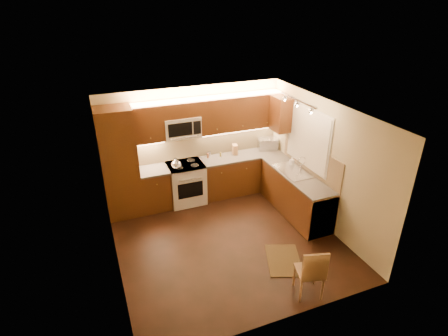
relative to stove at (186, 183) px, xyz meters
name	(u,v)px	position (x,y,z in m)	size (l,w,h in m)	color
floor	(227,240)	(0.30, -1.68, -0.46)	(4.00, 4.00, 0.01)	black
ceiling	(228,113)	(0.30, -1.68, 2.04)	(4.00, 4.00, 0.01)	beige
wall_back	(193,143)	(0.30, 0.32, 0.79)	(4.00, 0.01, 2.50)	#BDB28A
wall_front	(287,250)	(0.30, -3.67, 0.79)	(4.00, 0.01, 2.50)	#BDB28A
wall_left	(109,204)	(-1.70, -1.68, 0.79)	(0.01, 4.00, 2.50)	#BDB28A
wall_right	(323,164)	(2.30, -1.68, 0.79)	(0.01, 4.00, 2.50)	#BDB28A
pantry	(119,164)	(-1.35, 0.02, 0.69)	(0.70, 0.60, 2.30)	#441F0E
base_cab_back_left	(155,189)	(-0.69, 0.02, -0.03)	(0.62, 0.60, 0.86)	#441F0E
counter_back_left	(153,170)	(-0.69, 0.02, 0.42)	(0.62, 0.60, 0.04)	#3E3B38
base_cab_back_right	(241,174)	(1.34, 0.02, -0.03)	(1.92, 0.60, 0.86)	#441F0E
counter_back_right	(242,156)	(1.34, 0.02, 0.42)	(1.92, 0.60, 0.04)	#3E3B38
base_cab_right	(295,194)	(2.00, -1.28, -0.03)	(0.60, 2.00, 0.86)	#441F0E
counter_right	(297,175)	(2.00, -1.28, 0.42)	(0.60, 2.00, 0.04)	#3E3B38
dishwasher	(315,211)	(2.00, -1.98, -0.03)	(0.58, 0.60, 0.84)	silver
backsplash_back	(209,143)	(0.65, 0.31, 0.74)	(3.30, 0.02, 0.60)	tan
backsplash_right	(311,159)	(2.29, -1.28, 0.74)	(0.02, 2.00, 0.60)	tan
upper_cab_back_left	(148,123)	(-0.69, 0.15, 1.42)	(0.62, 0.35, 0.75)	#441F0E
upper_cab_back_right	(240,112)	(1.34, 0.15, 1.42)	(1.92, 0.35, 0.75)	#441F0E
upper_cab_bridge	(180,109)	(0.00, 0.15, 1.63)	(0.76, 0.35, 0.31)	#441F0E
upper_cab_right_corner	(281,114)	(2.12, -0.28, 1.42)	(0.35, 0.50, 0.75)	#441F0E
stove	(186,183)	(0.00, 0.00, 0.00)	(0.76, 0.65, 0.92)	silver
microwave	(182,127)	(0.00, 0.14, 1.26)	(0.76, 0.38, 0.44)	silver
window_frame	(308,138)	(2.29, -1.12, 1.14)	(0.03, 1.44, 1.24)	silver
window_blinds	(308,138)	(2.27, -1.12, 1.14)	(0.02, 1.36, 1.16)	silver
sink	(294,168)	(2.00, -1.12, 0.52)	(0.52, 0.86, 0.15)	silver
faucet	(301,163)	(2.18, -1.12, 0.59)	(0.20, 0.04, 0.30)	silver
track_light_bar	(298,100)	(1.85, -1.27, 2.00)	(0.04, 1.20, 0.03)	silver
kettle	(176,163)	(-0.23, -0.13, 0.58)	(0.21, 0.21, 0.24)	silver
toaster_oven	(267,144)	(2.06, 0.14, 0.57)	(0.45, 0.34, 0.27)	silver
knife_block	(235,149)	(1.22, 0.13, 0.56)	(0.11, 0.17, 0.23)	#AD7E4E
spice_jar_a	(210,154)	(0.66, 0.26, 0.49)	(0.04, 0.04, 0.11)	silver
spice_jar_b	(208,156)	(0.58, 0.17, 0.49)	(0.05, 0.05, 0.11)	brown
spice_jar_c	(208,154)	(0.62, 0.26, 0.49)	(0.04, 0.04, 0.10)	silver
spice_jar_d	(221,154)	(0.87, 0.14, 0.49)	(0.04, 0.04, 0.10)	olive
soap_bottle	(292,161)	(2.12, -0.85, 0.53)	(0.08, 0.08, 0.18)	white
rug	(284,260)	(1.00, -2.58, -0.45)	(0.57, 0.85, 0.01)	black
dining_chair	(310,270)	(0.96, -3.36, -0.02)	(0.39, 0.39, 0.89)	#AD7E4E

